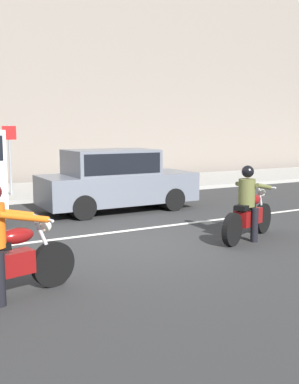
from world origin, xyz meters
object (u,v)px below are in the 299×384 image
at_px(motorcycle_with_rider_orange_stripe, 1,252).
at_px(motorcycle_with_rider_olive, 248,209).
at_px(parked_sedan_slate_gray, 115,180).
at_px(street_sign_post, 10,153).

relative_size(motorcycle_with_rider_orange_stripe, motorcycle_with_rider_olive, 1.09).
xyz_separation_m(motorcycle_with_rider_olive, parked_sedan_slate_gray, (-0.99, 4.37, 0.24)).
distance_m(motorcycle_with_rider_olive, street_sign_post, 8.56).
height_order(motorcycle_with_rider_olive, parked_sedan_slate_gray, parked_sedan_slate_gray).
relative_size(motorcycle_with_rider_olive, street_sign_post, 0.87).
relative_size(parked_sedan_slate_gray, street_sign_post, 1.91).
xyz_separation_m(motorcycle_with_rider_orange_stripe, motorcycle_with_rider_olive, (5.16, 0.96, -0.02)).
bearing_deg(parked_sedan_slate_gray, motorcycle_with_rider_orange_stripe, -128.04).
height_order(motorcycle_with_rider_orange_stripe, parked_sedan_slate_gray, parked_sedan_slate_gray).
bearing_deg(street_sign_post, motorcycle_with_rider_olive, -68.82).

